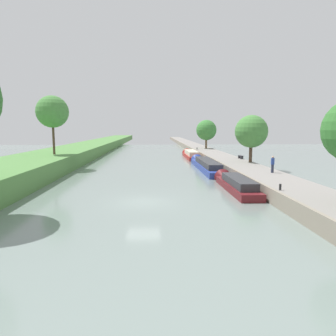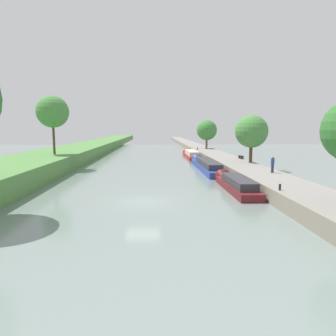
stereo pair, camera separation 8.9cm
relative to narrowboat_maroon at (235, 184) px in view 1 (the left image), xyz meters
The scene contains 13 objects.
ground_plane 9.22m from the narrowboat_maroon, 151.41° to the right, with size 160.00×160.00×0.00m, color slate.
right_towpath 5.64m from the narrowboat_maroon, 51.34° to the right, with size 4.35×260.00×1.08m.
stone_quay 4.57m from the narrowboat_maroon, 74.47° to the right, with size 0.25×260.00×1.13m.
narrowboat_maroon is the anchor object (origin of this frame).
narrowboat_blue 13.67m from the narrowboat_maroon, 91.32° to the left, with size 2.02×16.58×1.97m.
narrowboat_red 30.12m from the narrowboat_maroon, 90.56° to the left, with size 2.08×12.88×2.05m.
tree_rightbank_midnear 13.94m from the narrowboat_maroon, 66.53° to the left, with size 4.16×4.16×6.03m.
tree_rightbank_midfar 39.57m from the narrowboat_maroon, 83.92° to the left, with size 4.35×4.35×6.13m.
tree_leftbank_upstream 26.01m from the narrowboat_maroon, 144.68° to the left, with size 4.17×4.17×7.68m.
person_walking 5.32m from the narrowboat_maroon, 30.60° to the left, with size 0.34×0.34×1.66m.
mooring_bollard_near 6.13m from the narrowboat_maroon, 74.24° to the right, with size 0.16×0.16×0.45m.
mooring_bollard_far 35.39m from the narrowboat_maroon, 87.33° to the left, with size 0.16×0.16×0.45m.
park_bench 17.33m from the narrowboat_maroon, 72.34° to the left, with size 0.44×1.50×0.47m.
Camera 1 is at (0.76, -22.28, 5.44)m, focal length 32.72 mm.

